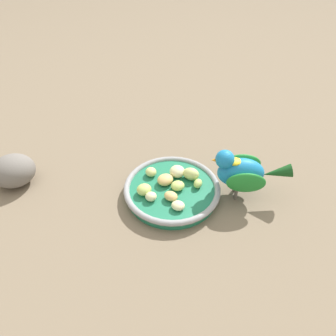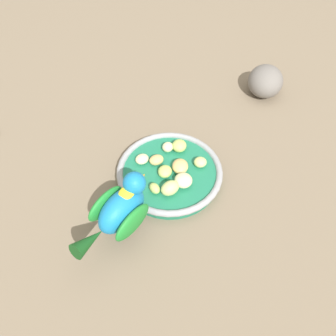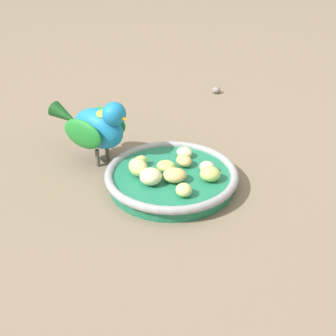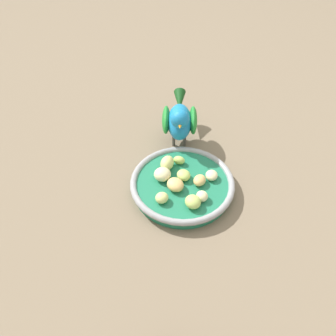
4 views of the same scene
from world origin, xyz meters
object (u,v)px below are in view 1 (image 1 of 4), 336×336
(apple_piece_2, at_px, (171,196))
(parrot, at_px, (242,171))
(apple_piece_8, at_px, (151,172))
(rock_large, at_px, (13,171))
(feeding_bowl, at_px, (172,190))
(apple_piece_5, at_px, (191,174))
(apple_piece_1, at_px, (151,196))
(apple_piece_6, at_px, (165,180))
(apple_piece_0, at_px, (177,186))
(apple_piece_9, at_px, (198,183))
(apple_piece_3, at_px, (177,171))
(apple_piece_4, at_px, (144,190))
(apple_piece_7, at_px, (178,206))

(apple_piece_2, distance_m, parrot, 0.16)
(apple_piece_8, distance_m, rock_large, 0.31)
(parrot, bearing_deg, feeding_bowl, 2.71)
(apple_piece_5, distance_m, rock_large, 0.40)
(apple_piece_1, distance_m, apple_piece_6, 0.06)
(apple_piece_0, distance_m, apple_piece_5, 0.05)
(apple_piece_2, bearing_deg, apple_piece_0, -66.27)
(feeding_bowl, relative_size, rock_large, 2.21)
(apple_piece_0, bearing_deg, feeding_bowl, 18.55)
(apple_piece_5, bearing_deg, apple_piece_8, 39.40)
(apple_piece_2, xyz_separation_m, rock_large, (0.30, 0.21, 0.01))
(apple_piece_0, distance_m, parrot, 0.14)
(apple_piece_9, bearing_deg, apple_piece_3, 8.05)
(apple_piece_3, relative_size, apple_piece_8, 1.33)
(apple_piece_4, xyz_separation_m, apple_piece_9, (-0.06, -0.10, -0.00))
(apple_piece_4, height_order, apple_piece_9, apple_piece_4)
(apple_piece_9, bearing_deg, apple_piece_5, -14.51)
(parrot, bearing_deg, apple_piece_0, 4.87)
(apple_piece_4, distance_m, apple_piece_8, 0.06)
(feeding_bowl, bearing_deg, apple_piece_7, 147.70)
(apple_piece_2, height_order, apple_piece_8, apple_piece_8)
(apple_piece_0, xyz_separation_m, rock_large, (0.28, 0.24, 0.01))
(apple_piece_1, relative_size, apple_piece_4, 0.76)
(apple_piece_2, height_order, apple_piece_9, same)
(apple_piece_6, bearing_deg, apple_piece_1, 106.43)
(apple_piece_3, distance_m, apple_piece_6, 0.04)
(feeding_bowl, xyz_separation_m, apple_piece_7, (-0.05, 0.03, 0.01))
(apple_piece_1, height_order, apple_piece_9, same)
(apple_piece_1, xyz_separation_m, apple_piece_8, (0.06, -0.05, 0.00))
(apple_piece_5, bearing_deg, apple_piece_4, 71.50)
(apple_piece_3, distance_m, apple_piece_5, 0.03)
(apple_piece_2, relative_size, apple_piece_5, 0.80)
(apple_piece_8, height_order, rock_large, rock_large)
(apple_piece_0, height_order, rock_large, rock_large)
(apple_piece_6, xyz_separation_m, apple_piece_7, (-0.07, 0.03, -0.00))
(rock_large, bearing_deg, apple_piece_6, -137.35)
(apple_piece_0, height_order, apple_piece_5, apple_piece_5)
(apple_piece_8, bearing_deg, rock_large, 47.18)
(apple_piece_8, xyz_separation_m, rock_large, (0.21, 0.23, 0.01))
(feeding_bowl, relative_size, apple_piece_8, 8.15)
(apple_piece_1, xyz_separation_m, apple_piece_6, (0.02, -0.06, 0.00))
(apple_piece_4, distance_m, apple_piece_7, 0.08)
(apple_piece_9, distance_m, rock_large, 0.42)
(apple_piece_1, distance_m, apple_piece_3, 0.09)
(apple_piece_6, height_order, apple_piece_9, apple_piece_6)
(apple_piece_2, relative_size, apple_piece_7, 1.06)
(apple_piece_1, xyz_separation_m, parrot, (-0.11, -0.16, 0.04))
(apple_piece_3, xyz_separation_m, apple_piece_6, (0.00, 0.04, -0.00))
(apple_piece_0, height_order, apple_piece_8, same)
(apple_piece_2, bearing_deg, apple_piece_9, -100.06)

